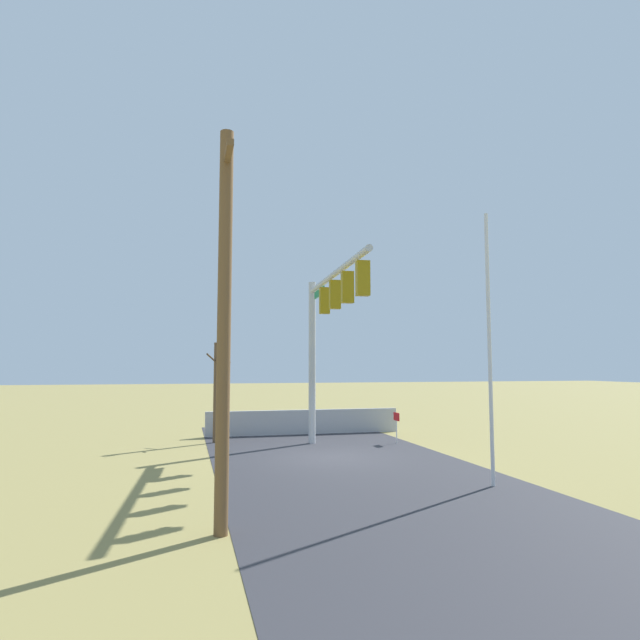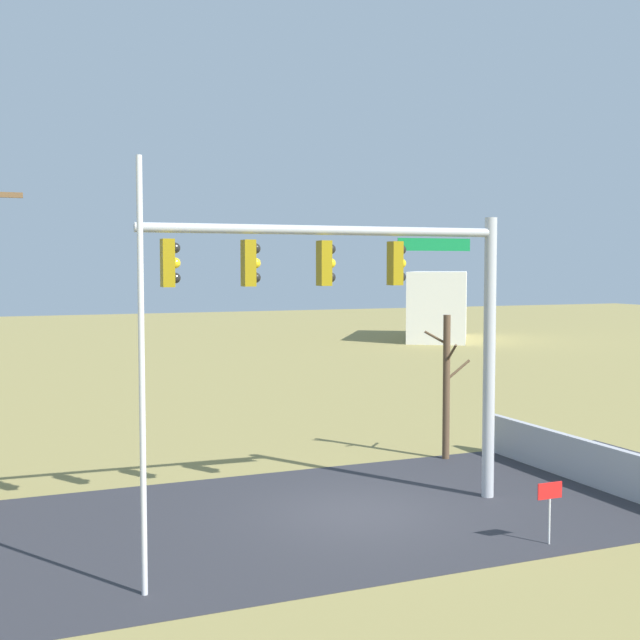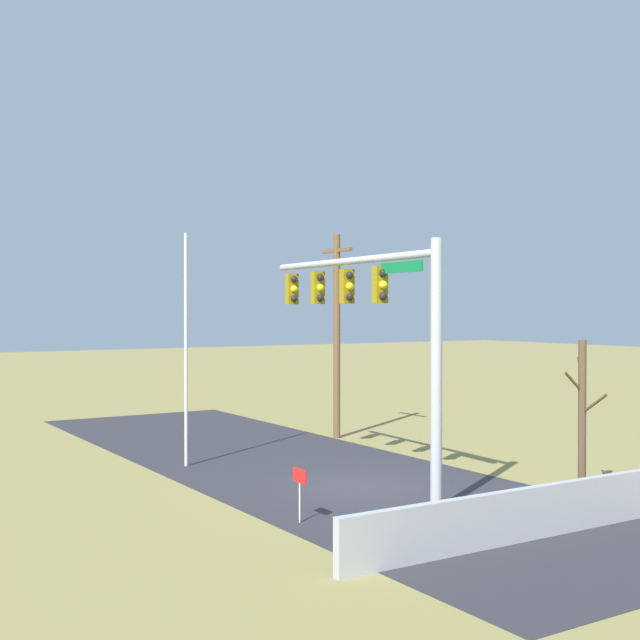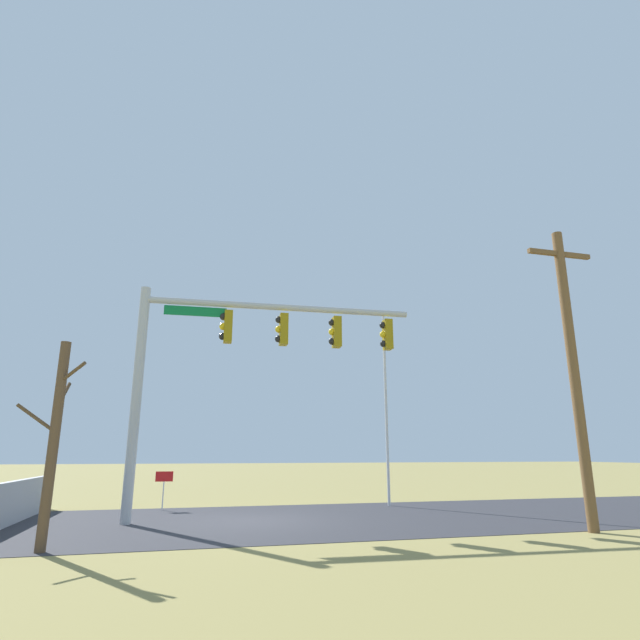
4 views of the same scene
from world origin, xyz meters
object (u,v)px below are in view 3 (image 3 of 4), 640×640
object	(u,v)px
flagpole	(186,350)
open_sign	(300,483)
bare_tree	(582,419)
signal_mast	(374,311)
utility_pole	(337,332)

from	to	relation	value
flagpole	open_sign	xyz separation A→B (m)	(7.71, -0.53, -2.66)
flagpole	bare_tree	world-z (taller)	flagpole
signal_mast	open_sign	world-z (taller)	signal_mast
signal_mast	flagpole	world-z (taller)	flagpole
signal_mast	utility_pole	distance (m)	9.13
flagpole	bare_tree	bearing A→B (deg)	33.84
flagpole	bare_tree	xyz separation A→B (m)	(9.68, 6.49, -1.49)
signal_mast	utility_pole	world-z (taller)	utility_pole
open_sign	flagpole	bearing A→B (deg)	176.05
open_sign	bare_tree	bearing A→B (deg)	74.30
signal_mast	utility_pole	bearing A→B (deg)	152.87
flagpole	utility_pole	bearing A→B (deg)	108.02
bare_tree	open_sign	xyz separation A→B (m)	(-1.97, -7.02, -1.17)
utility_pole	open_sign	distance (m)	12.90
utility_pole	bare_tree	size ratio (longest dim) A/B	1.88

